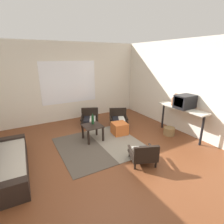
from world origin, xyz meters
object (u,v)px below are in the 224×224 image
at_px(couch, 4,164).
at_px(wicker_basket, 169,131).
at_px(coffee_table, 93,129).
at_px(armchair_striped_foreground, 143,154).
at_px(clay_vase, 176,101).
at_px(armchair_corner, 118,118).
at_px(console_shelf, 182,111).
at_px(ottoman_orange, 119,128).
at_px(glass_bottle, 93,120).
at_px(armchair_by_window, 90,118).
at_px(crt_television, 185,102).

xyz_separation_m(couch, wicker_basket, (4.18, -0.33, -0.10)).
relative_size(coffee_table, armchair_striped_foreground, 0.71).
relative_size(couch, clay_vase, 5.84).
distance_m(couch, clay_vase, 4.48).
distance_m(armchair_corner, clay_vase, 1.90).
relative_size(armchair_corner, console_shelf, 0.51).
relative_size(armchair_corner, clay_vase, 2.20).
distance_m(ottoman_orange, glass_bottle, 0.88).
height_order(armchair_by_window, wicker_basket, armchair_by_window).
xyz_separation_m(couch, coffee_table, (2.09, 0.49, 0.11)).
distance_m(clay_vase, glass_bottle, 2.45).
xyz_separation_m(armchair_by_window, wicker_basket, (1.70, -1.97, -0.12)).
distance_m(armchair_striped_foreground, clay_vase, 2.15).
distance_m(armchair_by_window, ottoman_orange, 1.27).
height_order(couch, armchair_striped_foreground, couch).
bearing_deg(couch, crt_television, -7.21).
xyz_separation_m(armchair_by_window, glass_bottle, (-0.33, -1.03, 0.32)).
height_order(glass_bottle, wicker_basket, glass_bottle).
xyz_separation_m(crt_television, glass_bottle, (-2.25, 1.16, -0.49)).
height_order(armchair_striped_foreground, crt_television, crt_television).
relative_size(couch, coffee_table, 3.97).
xyz_separation_m(coffee_table, glass_bottle, (0.06, 0.11, 0.22)).
bearing_deg(couch, wicker_basket, -4.48).
bearing_deg(wicker_basket, ottoman_orange, 147.77).
xyz_separation_m(armchair_striped_foreground, wicker_basket, (1.60, 0.75, -0.12)).
bearing_deg(glass_bottle, ottoman_orange, -10.86).
relative_size(couch, armchair_corner, 2.65).
bearing_deg(armchair_by_window, coffee_table, -108.86).
bearing_deg(ottoman_orange, armchair_striped_foreground, -103.04).
relative_size(armchair_by_window, crt_television, 1.49).
height_order(clay_vase, glass_bottle, clay_vase).
xyz_separation_m(couch, glass_bottle, (2.15, 0.61, 0.33)).
relative_size(armchair_striped_foreground, glass_bottle, 2.46).
bearing_deg(armchair_striped_foreground, console_shelf, 17.87).
distance_m(armchair_corner, ottoman_orange, 0.75).
bearing_deg(coffee_table, armchair_striped_foreground, -72.63).
bearing_deg(console_shelf, armchair_corner, 124.78).
bearing_deg(clay_vase, armchair_striped_foreground, -155.37).
bearing_deg(armchair_corner, glass_bottle, -156.32).
bearing_deg(console_shelf, couch, 173.62).
bearing_deg(armchair_corner, console_shelf, -55.22).
xyz_separation_m(coffee_table, clay_vase, (2.32, -0.73, 0.65)).
height_order(couch, glass_bottle, glass_bottle).
bearing_deg(glass_bottle, clay_vase, -20.63).
bearing_deg(console_shelf, glass_bottle, 154.05).
bearing_deg(glass_bottle, wicker_basket, -24.72).
bearing_deg(crt_television, couch, 172.79).
distance_m(coffee_table, wicker_basket, 2.25).
relative_size(armchair_by_window, armchair_corner, 1.06).
relative_size(ottoman_orange, wicker_basket, 1.31).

